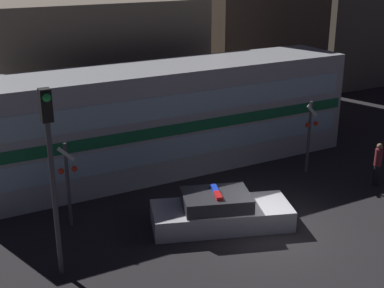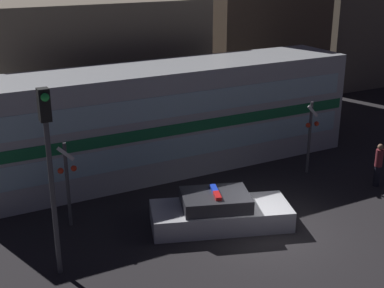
{
  "view_description": "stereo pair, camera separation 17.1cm",
  "coord_description": "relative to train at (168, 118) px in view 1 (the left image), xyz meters",
  "views": [
    {
      "loc": [
        -9.97,
        -12.94,
        8.91
      ],
      "look_at": [
        -0.79,
        3.88,
        2.03
      ],
      "focal_mm": 50.0,
      "sensor_mm": 36.0,
      "label": 1
    },
    {
      "loc": [
        -9.82,
        -13.02,
        8.91
      ],
      "look_at": [
        -0.79,
        3.88,
        2.03
      ],
      "focal_mm": 50.0,
      "sensor_mm": 36.0,
      "label": 2
    }
  ],
  "objects": [
    {
      "name": "ground_plane",
      "position": [
        0.39,
        -6.7,
        -2.25
      ],
      "size": [
        120.0,
        120.0,
        0.0
      ],
      "primitive_type": "plane",
      "color": "#262326"
    },
    {
      "name": "train",
      "position": [
        0.0,
        0.0,
        0.0
      ],
      "size": [
        16.61,
        3.16,
        4.51
      ],
      "color": "#B7BABF",
      "rests_on": "ground_plane"
    },
    {
      "name": "police_car",
      "position": [
        -0.83,
        -5.65,
        -1.75
      ],
      "size": [
        5.1,
        3.32,
        1.33
      ],
      "rotation": [
        0.0,
        0.0,
        -0.34
      ],
      "color": "silver",
      "rests_on": "ground_plane"
    },
    {
      "name": "pedestrian",
      "position": [
        6.49,
        -5.76,
        -1.33
      ],
      "size": [
        0.3,
        0.3,
        1.79
      ],
      "color": "black",
      "rests_on": "ground_plane"
    },
    {
      "name": "crossing_signal_near",
      "position": [
        4.93,
        -3.37,
        -0.48
      ],
      "size": [
        0.65,
        0.28,
        3.13
      ],
      "color": "#4C4C51",
      "rests_on": "ground_plane"
    },
    {
      "name": "crossing_signal_far",
      "position": [
        -5.36,
        -3.23,
        -0.53
      ],
      "size": [
        0.65,
        0.28,
        3.03
      ],
      "color": "#4C4C51",
      "rests_on": "ground_plane"
    },
    {
      "name": "traffic_light_corner",
      "position": [
        -6.46,
        -5.92,
        1.46
      ],
      "size": [
        0.3,
        0.46,
        5.58
      ],
      "color": "#4C4C51",
      "rests_on": "ground_plane"
    },
    {
      "name": "building_left",
      "position": [
        -1.31,
        7.21,
        1.11
      ],
      "size": [
        11.34,
        6.72,
        6.74
      ],
      "color": "#726656",
      "rests_on": "ground_plane"
    },
    {
      "name": "building_center",
      "position": [
        9.62,
        7.06,
        2.79
      ],
      "size": [
        7.42,
        4.11,
        10.08
      ],
      "color": "brown",
      "rests_on": "ground_plane"
    },
    {
      "name": "building_right",
      "position": [
        20.49,
        9.43,
        1.95
      ],
      "size": [
        11.06,
        6.46,
        8.41
      ],
      "color": "#726656",
      "rests_on": "ground_plane"
    }
  ]
}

